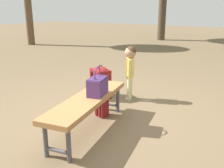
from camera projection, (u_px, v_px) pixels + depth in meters
The scene contains 6 objects.
ground_plane at pixel (99, 116), 3.65m from camera, with size 40.00×40.00×0.00m, color brown.
park_bench at pixel (88, 102), 3.12m from camera, with size 1.64×0.66×0.45m.
handbag at pixel (98, 85), 3.17m from camera, with size 0.35×0.25×0.37m.
child_standing at pixel (130, 65), 4.16m from camera, with size 0.24×0.19×0.92m.
backpack_large at pixel (101, 81), 4.37m from camera, with size 0.39×0.42×0.58m.
backpack_small at pixel (102, 107), 3.62m from camera, with size 0.18×0.20×0.29m.
Camera 1 is at (-2.76, -1.91, 1.52)m, focal length 40.04 mm.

